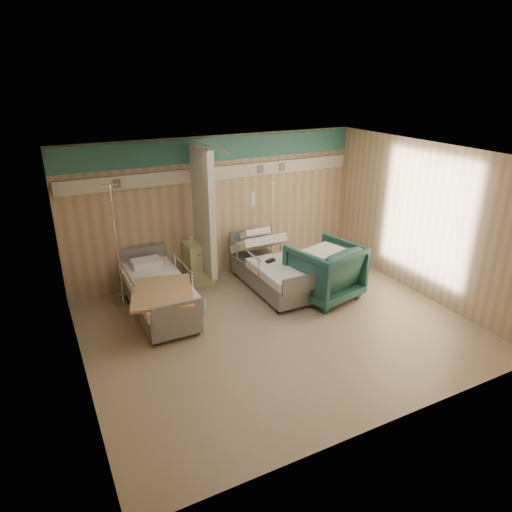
# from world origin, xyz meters

# --- Properties ---
(ground) EXTENTS (6.00, 5.00, 0.00)m
(ground) POSITION_xyz_m (0.00, 0.00, 0.00)
(ground) COLOR gray
(ground) RESTS_ON ground
(room_walls) EXTENTS (6.04, 5.04, 2.82)m
(room_walls) POSITION_xyz_m (-0.03, 0.25, 1.86)
(room_walls) COLOR tan
(room_walls) RESTS_ON ground
(bed_right) EXTENTS (1.00, 2.16, 0.63)m
(bed_right) POSITION_xyz_m (0.60, 1.30, 0.32)
(bed_right) COLOR silver
(bed_right) RESTS_ON ground
(bed_left) EXTENTS (1.00, 2.16, 0.63)m
(bed_left) POSITION_xyz_m (-1.60, 1.30, 0.32)
(bed_left) COLOR silver
(bed_left) RESTS_ON ground
(bedside_cabinet) EXTENTS (0.50, 0.48, 0.85)m
(bedside_cabinet) POSITION_xyz_m (-0.55, 2.20, 0.42)
(bedside_cabinet) COLOR #CAC87E
(bedside_cabinet) RESTS_ON ground
(visitor_armchair) EXTENTS (1.34, 1.36, 1.04)m
(visitor_armchair) POSITION_xyz_m (1.28, 0.59, 0.52)
(visitor_armchair) COLOR #1D4944
(visitor_armchair) RESTS_ON ground
(waffle_blanket) EXTENTS (0.83, 0.77, 0.08)m
(waffle_blanket) POSITION_xyz_m (1.28, 0.58, 1.08)
(waffle_blanket) COLOR silver
(waffle_blanket) RESTS_ON visitor_armchair
(iv_stand_right) EXTENTS (0.33, 0.33, 1.86)m
(iv_stand_right) POSITION_xyz_m (1.10, 2.28, 0.38)
(iv_stand_right) COLOR silver
(iv_stand_right) RESTS_ON ground
(iv_stand_left) EXTENTS (0.39, 0.39, 2.19)m
(iv_stand_left) POSITION_xyz_m (-2.08, 2.07, 0.45)
(iv_stand_left) COLOR silver
(iv_stand_left) RESTS_ON ground
(call_remote) EXTENTS (0.21, 0.14, 0.04)m
(call_remote) POSITION_xyz_m (0.49, 1.19, 0.65)
(call_remote) COLOR black
(call_remote) RESTS_ON bed_right
(tan_blanket) EXTENTS (1.22, 1.39, 0.04)m
(tan_blanket) POSITION_xyz_m (-1.66, 0.84, 0.65)
(tan_blanket) COLOR tan
(tan_blanket) RESTS_ON bed_left
(toiletry_bag) EXTENTS (0.27, 0.21, 0.13)m
(toiletry_bag) POSITION_xyz_m (-0.42, 2.17, 0.91)
(toiletry_bag) COLOR black
(toiletry_bag) RESTS_ON bedside_cabinet
(white_cup) EXTENTS (0.09, 0.09, 0.12)m
(white_cup) POSITION_xyz_m (-0.67, 2.23, 0.91)
(white_cup) COLOR white
(white_cup) RESTS_ON bedside_cabinet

